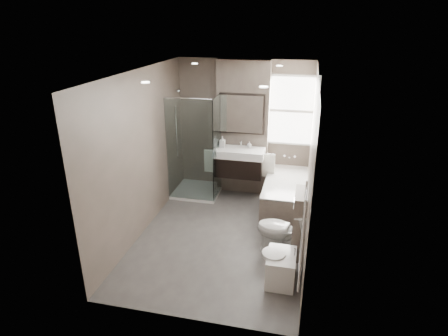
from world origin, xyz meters
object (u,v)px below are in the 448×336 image
(toilet, at_px, (282,230))
(bidet, at_px, (280,267))
(vanity, at_px, (239,162))
(bathtub, at_px, (285,194))

(toilet, relative_size, bidet, 1.42)
(toilet, distance_m, bidet, 0.70)
(vanity, relative_size, bathtub, 0.59)
(vanity, xyz_separation_m, toilet, (0.97, -1.71, -0.36))
(toilet, height_order, bidet, toilet)
(bidet, bearing_deg, toilet, 93.69)
(vanity, bearing_deg, toilet, -60.47)
(vanity, distance_m, bidet, 2.65)
(vanity, bearing_deg, bathtub, -19.37)
(bidet, bearing_deg, bathtub, 92.46)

